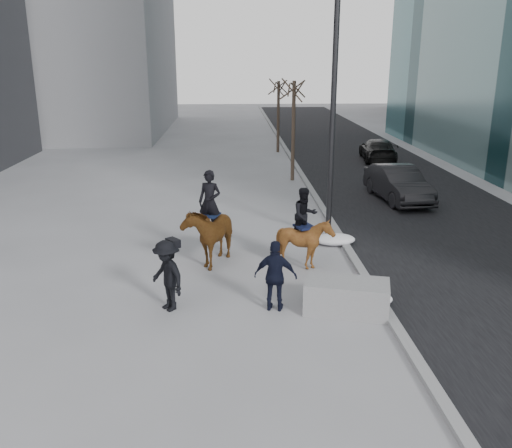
{
  "coord_description": "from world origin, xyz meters",
  "views": [
    {
      "loc": [
        -0.67,
        -12.95,
        5.87
      ],
      "look_at": [
        0.0,
        1.2,
        1.5
      ],
      "focal_mm": 38.0,
      "sensor_mm": 36.0,
      "label": 1
    }
  ],
  "objects_px": {
    "planter": "(346,297)",
    "mounted_right": "(305,237)",
    "mounted_left": "(210,229)",
    "car_near": "(398,184)"
  },
  "relations": [
    {
      "from": "planter",
      "to": "mounted_left",
      "type": "bearing_deg",
      "value": 133.29
    },
    {
      "from": "car_near",
      "to": "mounted_right",
      "type": "xyz_separation_m",
      "value": [
        -5.01,
        -7.53,
        0.21
      ]
    },
    {
      "from": "planter",
      "to": "mounted_left",
      "type": "distance_m",
      "value": 4.93
    },
    {
      "from": "car_near",
      "to": "mounted_right",
      "type": "relative_size",
      "value": 1.9
    },
    {
      "from": "car_near",
      "to": "planter",
      "type": "bearing_deg",
      "value": -118.51
    },
    {
      "from": "mounted_left",
      "to": "mounted_right",
      "type": "height_order",
      "value": "mounted_left"
    },
    {
      "from": "planter",
      "to": "mounted_right",
      "type": "bearing_deg",
      "value": 102.03
    },
    {
      "from": "car_near",
      "to": "mounted_left",
      "type": "height_order",
      "value": "mounted_left"
    },
    {
      "from": "mounted_left",
      "to": "car_near",
      "type": "bearing_deg",
      "value": 41.75
    },
    {
      "from": "planter",
      "to": "mounted_left",
      "type": "relative_size",
      "value": 0.72
    }
  ]
}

